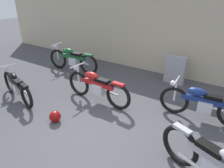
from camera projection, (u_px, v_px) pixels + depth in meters
The scene contains 9 objects.
ground_plane at pixel (94, 136), 4.54m from camera, with size 40.00×40.00×0.00m, color #47474C.
building_wall at pixel (172, 37), 7.32m from camera, with size 18.00×0.30×2.78m, color beige.
stone_marker at pixel (175, 70), 6.91m from camera, with size 0.67×0.20×0.95m, color #9E9EA3.
helmet at pixel (55, 116), 4.98m from camera, with size 0.28×0.28×0.28m, color maroon.
motorcycle_blue at pixel (202, 104), 4.92m from camera, with size 2.09×0.58×0.94m.
motorcycle_red at pixel (97, 86), 5.75m from camera, with size 2.17×0.60×0.97m.
motorcycle_silver at pixel (219, 168), 3.13m from camera, with size 2.07×0.99×0.98m.
motorcycle_green at pixel (72, 59), 7.92m from camera, with size 2.24×0.62×1.00m.
motorcycle_black at pixel (17, 86), 5.88m from camera, with size 1.93×0.66×0.88m.
Camera 1 is at (2.38, -2.78, 2.94)m, focal length 33.14 mm.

